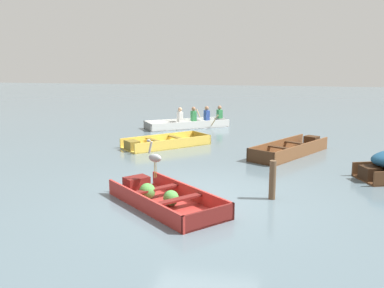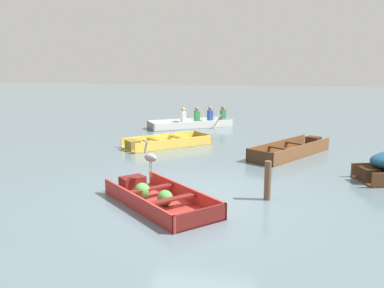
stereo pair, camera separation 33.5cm
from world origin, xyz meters
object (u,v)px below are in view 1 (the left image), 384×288
Objects in this scene: skiff_yellow_near_moored at (163,143)px; skiff_wooden_brown_far_moored at (292,150)px; dinghy_red_foreground at (162,198)px; mooring_post at (272,180)px; rowboat_white_with_crew at (193,122)px; heron_on_dinghy at (154,157)px.

skiff_wooden_brown_far_moored reaches higher than skiff_yellow_near_moored.
mooring_post is (2.22, 0.76, 0.29)m from dinghy_red_foreground.
dinghy_red_foreground is 5.86m from skiff_yellow_near_moored.
rowboat_white_with_crew is 9.94m from mooring_post.
heron_on_dinghy reaches higher than rowboat_white_with_crew.
rowboat_white_with_crew reaches higher than skiff_wooden_brown_far_moored.
heron_on_dinghy reaches higher than mooring_post.
skiff_wooden_brown_far_moored is at bearing 83.21° from mooring_post.
rowboat_white_with_crew is at bearing 131.17° from skiff_wooden_brown_far_moored.
dinghy_red_foreground is at bearing -161.16° from mooring_post.
mooring_post is at bearing -52.84° from skiff_yellow_near_moored.
rowboat_white_with_crew is at bearing 97.56° from dinghy_red_foreground.
mooring_post is (3.55, -9.28, 0.20)m from rowboat_white_with_crew.
skiff_yellow_near_moored is 4.37m from rowboat_white_with_crew.
rowboat_white_with_crew is at bearing 87.80° from skiff_yellow_near_moored.
skiff_yellow_near_moored is at bearing 104.82° from dinghy_red_foreground.
rowboat_white_with_crew reaches higher than skiff_yellow_near_moored.
heron_on_dinghy is at bearing -76.88° from skiff_yellow_near_moored.
heron_on_dinghy is at bearing 117.85° from dinghy_red_foreground.
dinghy_red_foreground is 0.99× the size of skiff_yellow_near_moored.
rowboat_white_with_crew is 9.51m from heron_on_dinghy.
skiff_yellow_near_moored is at bearing 127.16° from mooring_post.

